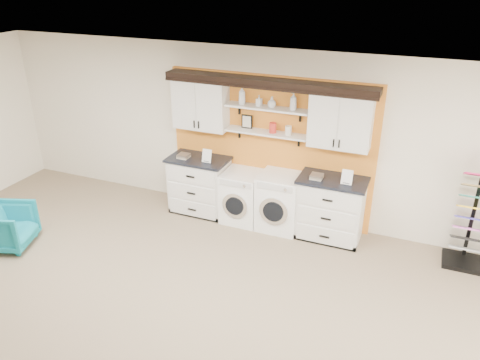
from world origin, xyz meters
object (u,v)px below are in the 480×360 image
at_px(base_cabinet_right, 331,208).
at_px(sample_rack, 470,232).
at_px(washer, 243,196).
at_px(dryer, 280,201).
at_px(armchair, 7,227).
at_px(base_cabinet_left, 200,185).

relative_size(base_cabinet_right, sample_rack, 0.65).
relative_size(washer, dryer, 0.93).
distance_m(base_cabinet_right, dryer, 0.81).
xyz_separation_m(dryer, sample_rack, (2.78, 0.04, 0.05)).
height_order(washer, armchair, washer).
xyz_separation_m(base_cabinet_left, washer, (0.80, -0.00, -0.06)).
xyz_separation_m(base_cabinet_right, washer, (-1.46, -0.00, -0.07)).
xyz_separation_m(base_cabinet_right, armchair, (-4.44, -2.11, -0.18)).
bearing_deg(washer, dryer, -0.00).
xyz_separation_m(washer, armchair, (-2.98, -2.11, -0.10)).
bearing_deg(washer, sample_rack, 0.63).
bearing_deg(sample_rack, armchair, -161.58).
bearing_deg(dryer, base_cabinet_left, 179.87).
height_order(base_cabinet_left, base_cabinet_right, base_cabinet_right).
relative_size(washer, sample_rack, 0.54).
bearing_deg(armchair, dryer, -78.95).
bearing_deg(armchair, sample_rack, -90.60).
bearing_deg(dryer, armchair, -149.83).
bearing_deg(sample_rack, washer, -179.48).
bearing_deg(base_cabinet_left, washer, -0.24).
height_order(base_cabinet_right, dryer, base_cabinet_right).
xyz_separation_m(base_cabinet_right, dryer, (-0.81, -0.00, -0.04)).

